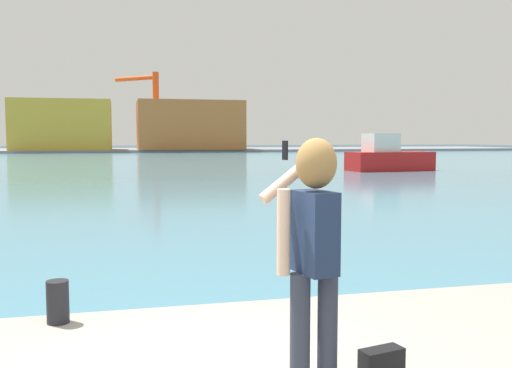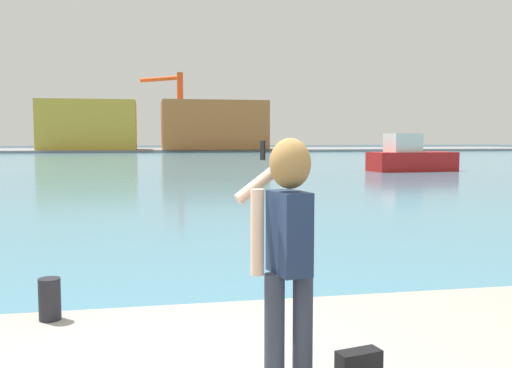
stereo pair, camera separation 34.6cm
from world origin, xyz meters
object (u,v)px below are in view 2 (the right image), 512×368
person_photographer (287,238)px  port_crane (175,103)px  harbor_bollard (50,299)px  warehouse_left (89,125)px  warehouse_right (213,125)px  handbag (359,367)px  boat_moored (410,158)px

person_photographer → port_crane: bearing=-13.8°
person_photographer → harbor_bollard: 2.78m
warehouse_left → port_crane: size_ratio=1.19×
port_crane → warehouse_right: bearing=-6.5°
port_crane → warehouse_left: bearing=-177.6°
harbor_bollard → warehouse_right: (11.27, 85.50, 3.47)m
handbag → port_crane: bearing=88.2°
warehouse_left → person_photographer: bearing=-83.4°
handbag → boat_moored: (16.05, 31.84, 0.24)m
warehouse_right → warehouse_left: bearing=179.6°
harbor_bollard → warehouse_left: bearing=95.5°
boat_moored → warehouse_left: 61.82m
harbor_bollard → port_crane: (5.22, 86.19, 7.09)m
handbag → warehouse_left: size_ratio=0.02×
harbor_bollard → boat_moored: (18.45, 29.97, 0.16)m
handbag → warehouse_right: warehouse_right is taller
warehouse_left → port_crane: 13.98m
person_photographer → port_crane: port_crane is taller
boat_moored → warehouse_right: warehouse_right is taller
person_photographer → warehouse_left: size_ratio=0.12×
person_photographer → boat_moored: size_ratio=0.29×
warehouse_left → handbag: bearing=-83.1°
handbag → boat_moored: 35.66m
boat_moored → warehouse_left: warehouse_left is taller
warehouse_right → person_photographer: bearing=-96.1°
boat_moored → warehouse_left: (-26.71, 55.65, 3.28)m
harbor_bollard → port_crane: 86.64m
person_photographer → warehouse_left: warehouse_left is taller
person_photographer → boat_moored: 35.90m
port_crane → harbor_bollard: bearing=-93.5°
person_photographer → handbag: size_ratio=5.44×
warehouse_left → warehouse_right: bearing=-0.4°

